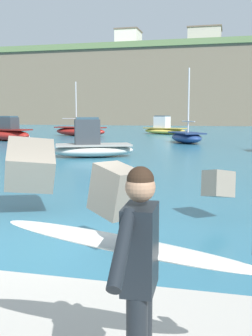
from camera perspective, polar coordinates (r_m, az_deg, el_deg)
The scene contains 13 objects.
ground_plane at distance 7.61m, azimuth -9.88°, elevation -10.70°, with size 400.00×400.00×0.00m, color #2D6B84.
breakwater_jetty at distance 7.46m, azimuth 15.74°, elevation -2.02°, with size 32.09×6.28×2.55m.
surfer_with_board at distance 3.07m, azimuth 1.65°, elevation -13.25°, with size 2.11×1.19×1.78m.
boat_near_right at distance 37.87m, azimuth -16.42°, elevation 4.74°, with size 5.86×3.33×2.19m.
boat_mid_centre at distance 33.78m, azimuth 8.41°, elevation 4.30°, with size 3.72×4.61×6.00m.
boat_mid_right at distance 48.54m, azimuth 5.34°, elevation 5.48°, with size 5.85×4.06×2.18m.
boat_far_left at distance 22.69m, azimuth -4.78°, elevation 3.18°, with size 4.84×3.50×2.19m.
boat_far_right at distance 44.45m, azimuth -6.42°, elevation 5.14°, with size 6.48×3.44×5.78m.
mooring_buoy_middle at distance 32.28m, azimuth -11.30°, elevation 3.58°, with size 0.44×0.44×0.44m.
mooring_buoy_outer at distance 39.74m, azimuth -13.55°, elevation 4.24°, with size 0.44×0.44×0.44m.
headland_bluff at distance 103.97m, azimuth 14.50°, elevation 10.69°, with size 108.80×42.42×16.94m.
station_building_central at distance 102.21m, azimuth 10.91°, elevation 17.12°, with size 7.81×7.41×5.30m.
station_building_east at distance 105.27m, azimuth 0.35°, elevation 17.12°, with size 5.74×6.81×5.83m.
Camera 1 is at (2.97, -6.59, 2.37)m, focal length 43.76 mm.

